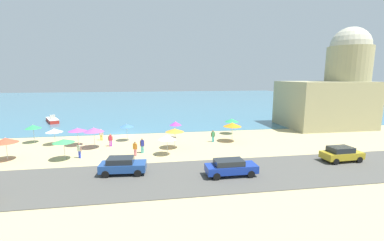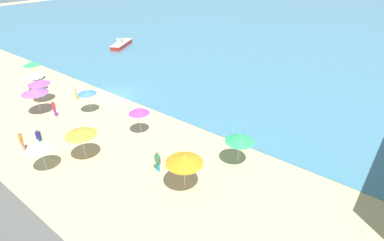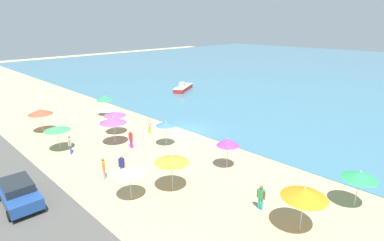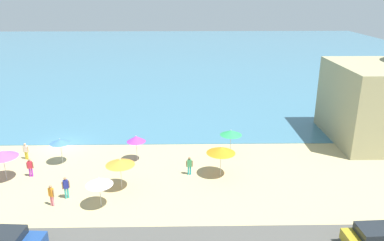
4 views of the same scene
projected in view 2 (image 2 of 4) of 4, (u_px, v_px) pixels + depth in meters
name	position (u px, v px, depth m)	size (l,w,h in m)	color
ground_plane	(116.00, 95.00, 32.55)	(160.00, 160.00, 0.00)	tan
sea	(301.00, 18.00, 70.24)	(150.00, 110.00, 0.05)	teal
beach_umbrella_0	(139.00, 110.00, 24.70)	(1.72, 1.72, 2.50)	#B2B2B7
beach_umbrella_1	(34.00, 91.00, 27.77)	(2.41, 2.41, 2.65)	#B2B2B7
beach_umbrella_2	(33.00, 75.00, 32.62)	(2.07, 2.07, 2.17)	#B2B2B7
beach_umbrella_4	(32.00, 63.00, 35.09)	(1.96, 1.96, 2.49)	#B2B2B7
beach_umbrella_5	(39.00, 146.00, 20.42)	(1.94, 1.94, 2.38)	#B2B2B7
beach_umbrella_6	(39.00, 82.00, 30.19)	(2.22, 2.22, 2.36)	#B2B2B7
beach_umbrella_7	(81.00, 132.00, 21.48)	(2.26, 2.26, 2.55)	#B2B2B7
beach_umbrella_8	(184.00, 159.00, 18.59)	(2.41, 2.41, 2.65)	#B2B2B7
beach_umbrella_10	(87.00, 92.00, 28.05)	(1.81, 1.81, 2.38)	#B2B2B7
beach_umbrella_11	(240.00, 139.00, 21.02)	(2.06, 2.06, 2.42)	#B2B2B7
bather_1	(39.00, 138.00, 23.26)	(0.52, 0.36, 1.75)	teal
bather_2	(158.00, 161.00, 20.82)	(0.57, 0.23, 1.61)	teal
bather_3	(76.00, 92.00, 31.16)	(0.56, 0.29, 1.60)	gold
bather_4	(21.00, 141.00, 22.97)	(0.51, 0.36, 1.67)	pink
bather_5	(54.00, 108.00, 27.89)	(0.57, 0.25, 1.63)	purple
skiff_nearshore	(122.00, 44.00, 48.85)	(3.92, 5.82, 1.43)	red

